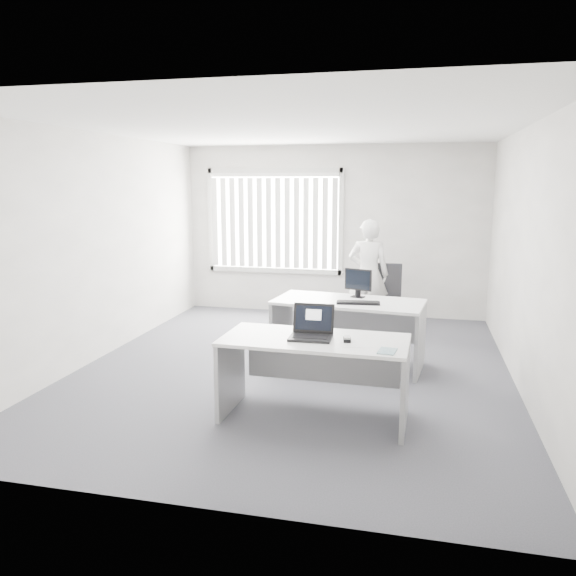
% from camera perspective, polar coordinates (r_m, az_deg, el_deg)
% --- Properties ---
extents(ground, '(6.00, 6.00, 0.00)m').
position_cam_1_polar(ground, '(6.78, 0.60, -8.20)').
color(ground, '#55545C').
rests_on(ground, ground).
extents(wall_back, '(5.00, 0.02, 2.80)m').
position_cam_1_polar(wall_back, '(9.40, 4.59, 5.79)').
color(wall_back, silver).
rests_on(wall_back, ground).
extents(wall_front, '(5.00, 0.02, 2.80)m').
position_cam_1_polar(wall_front, '(3.64, -9.65, -2.10)').
color(wall_front, silver).
rests_on(wall_front, ground).
extents(wall_left, '(0.02, 6.00, 2.80)m').
position_cam_1_polar(wall_left, '(7.42, -18.64, 3.97)').
color(wall_left, silver).
rests_on(wall_left, ground).
extents(wall_right, '(0.02, 6.00, 2.80)m').
position_cam_1_polar(wall_right, '(6.42, 23.01, 2.71)').
color(wall_right, silver).
rests_on(wall_right, ground).
extents(ceiling, '(5.00, 6.00, 0.02)m').
position_cam_1_polar(ceiling, '(6.45, 0.65, 16.06)').
color(ceiling, silver).
rests_on(ceiling, wall_back).
extents(window, '(2.32, 0.06, 1.76)m').
position_cam_1_polar(window, '(9.55, -1.42, 6.80)').
color(window, '#B6B6B1').
rests_on(window, wall_back).
extents(blinds, '(2.20, 0.10, 1.50)m').
position_cam_1_polar(blinds, '(9.50, -1.51, 6.60)').
color(blinds, silver).
rests_on(blinds, wall_back).
extents(desk_near, '(1.73, 0.85, 0.78)m').
position_cam_1_polar(desk_near, '(5.26, 2.70, -7.41)').
color(desk_near, silver).
rests_on(desk_near, ground).
extents(desk_far, '(1.85, 1.03, 0.80)m').
position_cam_1_polar(desk_far, '(6.81, 6.13, -3.12)').
color(desk_far, silver).
rests_on(desk_far, ground).
extents(office_chair, '(0.57, 0.57, 1.00)m').
position_cam_1_polar(office_chair, '(8.55, 9.96, -2.22)').
color(office_chair, black).
rests_on(office_chair, ground).
extents(person, '(0.61, 0.40, 1.66)m').
position_cam_1_polar(person, '(8.55, 8.17, 1.40)').
color(person, silver).
rests_on(person, ground).
extents(laptop, '(0.39, 0.35, 0.30)m').
position_cam_1_polar(laptop, '(5.13, 2.31, -3.60)').
color(laptop, black).
rests_on(laptop, desk_near).
extents(paper_sheet, '(0.30, 0.24, 0.00)m').
position_cam_1_polar(paper_sheet, '(5.03, 7.00, -5.72)').
color(paper_sheet, silver).
rests_on(paper_sheet, desk_near).
extents(mouse, '(0.08, 0.12, 0.05)m').
position_cam_1_polar(mouse, '(5.11, 6.02, -5.16)').
color(mouse, '#A8A8AA').
rests_on(mouse, paper_sheet).
extents(booklet, '(0.17, 0.22, 0.01)m').
position_cam_1_polar(booklet, '(4.86, 10.05, -6.33)').
color(booklet, silver).
rests_on(booklet, desk_near).
extents(keyboard, '(0.51, 0.21, 0.02)m').
position_cam_1_polar(keyboard, '(6.59, 7.14, -1.50)').
color(keyboard, black).
rests_on(keyboard, desk_far).
extents(monitor, '(0.37, 0.22, 0.35)m').
position_cam_1_polar(monitor, '(6.93, 7.14, 0.49)').
color(monitor, black).
rests_on(monitor, desk_far).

